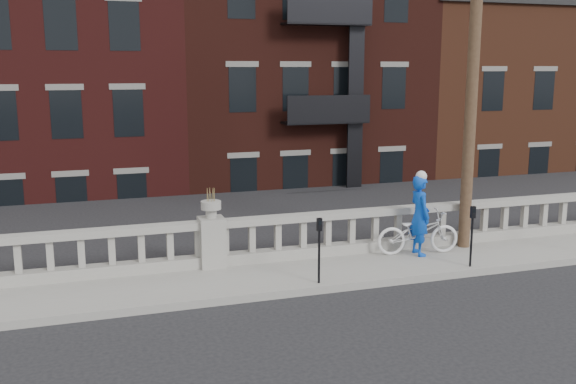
# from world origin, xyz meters

# --- Properties ---
(ground) EXTENTS (120.00, 120.00, 0.00)m
(ground) POSITION_xyz_m (0.00, 0.00, 0.00)
(ground) COLOR black
(ground) RESTS_ON ground
(sidewalk) EXTENTS (32.00, 2.20, 0.15)m
(sidewalk) POSITION_xyz_m (0.00, 3.00, 0.07)
(sidewalk) COLOR gray
(sidewalk) RESTS_ON ground
(balustrade) EXTENTS (28.00, 0.34, 1.03)m
(balustrade) POSITION_xyz_m (0.00, 3.95, 0.64)
(balustrade) COLOR gray
(balustrade) RESTS_ON sidewalk
(planter_pedestal) EXTENTS (0.55, 0.55, 1.76)m
(planter_pedestal) POSITION_xyz_m (0.00, 3.95, 0.83)
(planter_pedestal) COLOR gray
(planter_pedestal) RESTS_ON sidewalk
(lower_level) EXTENTS (80.00, 44.00, 20.80)m
(lower_level) POSITION_xyz_m (0.56, 23.04, 2.63)
(lower_level) COLOR #605E59
(lower_level) RESTS_ON ground
(utility_pole) EXTENTS (1.60, 0.28, 10.00)m
(utility_pole) POSITION_xyz_m (6.20, 3.60, 5.24)
(utility_pole) COLOR #422D1E
(utility_pole) RESTS_ON sidewalk
(parking_meter_a) EXTENTS (0.10, 0.09, 1.36)m
(parking_meter_a) POSITION_xyz_m (1.84, 2.15, 1.00)
(parking_meter_a) COLOR black
(parking_meter_a) RESTS_ON sidewalk
(parking_meter_b) EXTENTS (0.10, 0.09, 1.36)m
(parking_meter_b) POSITION_xyz_m (5.42, 2.15, 1.00)
(parking_meter_b) COLOR black
(parking_meter_b) RESTS_ON sidewalk
(bicycle) EXTENTS (2.05, 0.96, 1.04)m
(bicycle) POSITION_xyz_m (4.80, 3.40, 0.67)
(bicycle) COLOR silver
(bicycle) RESTS_ON sidewalk
(cyclist) EXTENTS (0.48, 0.71, 1.88)m
(cyclist) POSITION_xyz_m (4.79, 3.34, 1.09)
(cyclist) COLOR #0C42BB
(cyclist) RESTS_ON sidewalk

